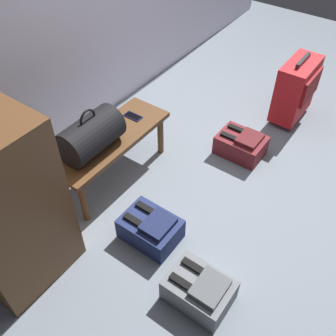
{
  "coord_description": "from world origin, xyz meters",
  "views": [
    {
      "loc": [
        -2.06,
        -0.66,
        2.17
      ],
      "look_at": [
        -0.49,
        0.47,
        0.25
      ],
      "focal_mm": 40.51,
      "sensor_mm": 36.0,
      "label": 1
    }
  ],
  "objects_px": {
    "duffel_bag_black": "(91,135)",
    "backpack_navy": "(151,228)",
    "suitcase_upright_red": "(296,89)",
    "backpack_grey": "(200,290)",
    "cell_phone": "(133,116)",
    "bench": "(110,143)",
    "backpack_maroon": "(241,145)",
    "side_cabinet": "(6,210)"
  },
  "relations": [
    {
      "from": "suitcase_upright_red",
      "to": "backpack_navy",
      "type": "bearing_deg",
      "value": 173.15
    },
    {
      "from": "cell_phone",
      "to": "backpack_maroon",
      "type": "bearing_deg",
      "value": -53.02
    },
    {
      "from": "duffel_bag_black",
      "to": "backpack_grey",
      "type": "distance_m",
      "value": 1.22
    },
    {
      "from": "cell_phone",
      "to": "suitcase_upright_red",
      "type": "bearing_deg",
      "value": -33.93
    },
    {
      "from": "duffel_bag_black",
      "to": "cell_phone",
      "type": "height_order",
      "value": "duffel_bag_black"
    },
    {
      "from": "side_cabinet",
      "to": "backpack_maroon",
      "type": "bearing_deg",
      "value": -18.7
    },
    {
      "from": "cell_phone",
      "to": "backpack_grey",
      "type": "bearing_deg",
      "value": -124.57
    },
    {
      "from": "cell_phone",
      "to": "side_cabinet",
      "type": "height_order",
      "value": "side_cabinet"
    },
    {
      "from": "duffel_bag_black",
      "to": "backpack_maroon",
      "type": "height_order",
      "value": "duffel_bag_black"
    },
    {
      "from": "bench",
      "to": "cell_phone",
      "type": "relative_size",
      "value": 6.94
    },
    {
      "from": "bench",
      "to": "suitcase_upright_red",
      "type": "height_order",
      "value": "suitcase_upright_red"
    },
    {
      "from": "backpack_maroon",
      "to": "suitcase_upright_red",
      "type": "bearing_deg",
      "value": -10.54
    },
    {
      "from": "bench",
      "to": "backpack_grey",
      "type": "height_order",
      "value": "bench"
    },
    {
      "from": "suitcase_upright_red",
      "to": "backpack_maroon",
      "type": "distance_m",
      "value": 0.75
    },
    {
      "from": "backpack_grey",
      "to": "backpack_maroon",
      "type": "bearing_deg",
      "value": 17.74
    },
    {
      "from": "cell_phone",
      "to": "backpack_grey",
      "type": "xyz_separation_m",
      "value": [
        -0.77,
        -1.12,
        -0.3
      ]
    },
    {
      "from": "backpack_maroon",
      "to": "backpack_grey",
      "type": "distance_m",
      "value": 1.36
    },
    {
      "from": "cell_phone",
      "to": "suitcase_upright_red",
      "type": "height_order",
      "value": "suitcase_upright_red"
    },
    {
      "from": "cell_phone",
      "to": "backpack_navy",
      "type": "relative_size",
      "value": 0.38
    },
    {
      "from": "suitcase_upright_red",
      "to": "backpack_grey",
      "type": "distance_m",
      "value": 2.04
    },
    {
      "from": "bench",
      "to": "cell_phone",
      "type": "height_order",
      "value": "cell_phone"
    },
    {
      "from": "backpack_grey",
      "to": "backpack_navy",
      "type": "xyz_separation_m",
      "value": [
        0.18,
        0.5,
        0.0
      ]
    },
    {
      "from": "backpack_maroon",
      "to": "side_cabinet",
      "type": "relative_size",
      "value": 0.35
    },
    {
      "from": "suitcase_upright_red",
      "to": "backpack_grey",
      "type": "xyz_separation_m",
      "value": [
        -2.01,
        -0.28,
        -0.22
      ]
    },
    {
      "from": "suitcase_upright_red",
      "to": "backpack_grey",
      "type": "bearing_deg",
      "value": -171.99
    },
    {
      "from": "cell_phone",
      "to": "side_cabinet",
      "type": "distance_m",
      "value": 1.23
    },
    {
      "from": "duffel_bag_black",
      "to": "backpack_navy",
      "type": "distance_m",
      "value": 0.75
    },
    {
      "from": "bench",
      "to": "backpack_grey",
      "type": "relative_size",
      "value": 2.63
    },
    {
      "from": "bench",
      "to": "backpack_grey",
      "type": "xyz_separation_m",
      "value": [
        -0.48,
        -1.1,
        -0.24
      ]
    },
    {
      "from": "side_cabinet",
      "to": "duffel_bag_black",
      "type": "bearing_deg",
      "value": 7.23
    },
    {
      "from": "cell_phone",
      "to": "backpack_grey",
      "type": "relative_size",
      "value": 0.38
    },
    {
      "from": "duffel_bag_black",
      "to": "backpack_navy",
      "type": "relative_size",
      "value": 1.16
    },
    {
      "from": "cell_phone",
      "to": "backpack_maroon",
      "type": "distance_m",
      "value": 0.93
    },
    {
      "from": "bench",
      "to": "side_cabinet",
      "type": "distance_m",
      "value": 0.95
    },
    {
      "from": "bench",
      "to": "backpack_grey",
      "type": "distance_m",
      "value": 1.22
    },
    {
      "from": "bench",
      "to": "backpack_maroon",
      "type": "xyz_separation_m",
      "value": [
        0.82,
        -0.68,
        -0.24
      ]
    },
    {
      "from": "backpack_maroon",
      "to": "side_cabinet",
      "type": "height_order",
      "value": "side_cabinet"
    },
    {
      "from": "backpack_grey",
      "to": "side_cabinet",
      "type": "xyz_separation_m",
      "value": [
        -0.44,
        1.0,
        0.46
      ]
    },
    {
      "from": "duffel_bag_black",
      "to": "suitcase_upright_red",
      "type": "distance_m",
      "value": 1.89
    },
    {
      "from": "suitcase_upright_red",
      "to": "side_cabinet",
      "type": "relative_size",
      "value": 0.55
    },
    {
      "from": "backpack_maroon",
      "to": "backpack_navy",
      "type": "xyz_separation_m",
      "value": [
        -1.11,
        0.09,
        0.0
      ]
    },
    {
      "from": "duffel_bag_black",
      "to": "backpack_maroon",
      "type": "relative_size",
      "value": 1.16
    }
  ]
}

